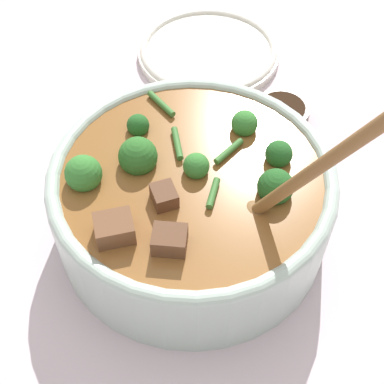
# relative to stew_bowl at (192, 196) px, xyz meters

# --- Properties ---
(ground_plane) EXTENTS (4.00, 4.00, 0.00)m
(ground_plane) POSITION_rel_stew_bowl_xyz_m (0.00, -0.00, -0.06)
(ground_plane) COLOR silver
(stew_bowl) EXTENTS (0.32, 0.30, 0.28)m
(stew_bowl) POSITION_rel_stew_bowl_xyz_m (0.00, 0.00, 0.00)
(stew_bowl) COLOR #B2C6BC
(stew_bowl) RESTS_ON ground_plane
(condiment_bowl) EXTENTS (0.07, 0.07, 0.03)m
(condiment_bowl) POSITION_rel_stew_bowl_xyz_m (0.07, -0.20, -0.04)
(condiment_bowl) COLOR black
(condiment_bowl) RESTS_ON ground_plane
(empty_plate) EXTENTS (0.22, 0.22, 0.02)m
(empty_plate) POSITION_rel_stew_bowl_xyz_m (0.25, -0.21, -0.05)
(empty_plate) COLOR silver
(empty_plate) RESTS_ON ground_plane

